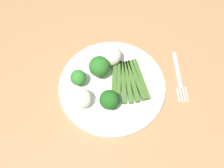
# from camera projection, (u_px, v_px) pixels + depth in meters

# --- Properties ---
(ground_plane) EXTENTS (6.00, 6.00, 0.02)m
(ground_plane) POSITION_uv_depth(u_px,v_px,m) (103.00, 143.00, 1.43)
(ground_plane) COLOR #B7A88E
(dining_table) EXTENTS (1.33, 0.94, 0.75)m
(dining_table) POSITION_uv_depth(u_px,v_px,m) (97.00, 89.00, 0.84)
(dining_table) COLOR #9E754C
(dining_table) RESTS_ON ground_plane
(plate) EXTENTS (0.30, 0.30, 0.01)m
(plate) POSITION_uv_depth(u_px,v_px,m) (112.00, 86.00, 0.72)
(plate) COLOR white
(plate) RESTS_ON dining_table
(asparagus_bundle) EXTENTS (0.11, 0.14, 0.01)m
(asparagus_bundle) POSITION_uv_depth(u_px,v_px,m) (128.00, 81.00, 0.72)
(asparagus_bundle) COLOR #3D6626
(asparagus_bundle) RESTS_ON plate
(broccoli_outer_edge) EXTENTS (0.04, 0.04, 0.05)m
(broccoli_outer_edge) POSITION_uv_depth(u_px,v_px,m) (78.00, 78.00, 0.69)
(broccoli_outer_edge) COLOR #609E3D
(broccoli_outer_edge) RESTS_ON plate
(broccoli_near_center) EXTENTS (0.06, 0.06, 0.07)m
(broccoli_near_center) POSITION_uv_depth(u_px,v_px,m) (99.00, 67.00, 0.70)
(broccoli_near_center) COLOR #568E33
(broccoli_near_center) RESTS_ON plate
(broccoli_right) EXTENTS (0.05, 0.05, 0.06)m
(broccoli_right) POSITION_uv_depth(u_px,v_px,m) (109.00, 100.00, 0.66)
(broccoli_right) COLOR #4C7F2B
(broccoli_right) RESTS_ON plate
(cauliflower_back_right) EXTENTS (0.05, 0.05, 0.05)m
(cauliflower_back_right) POSITION_uv_depth(u_px,v_px,m) (82.00, 98.00, 0.67)
(cauliflower_back_right) COLOR white
(cauliflower_back_right) RESTS_ON plate
(cauliflower_front) EXTENTS (0.06, 0.06, 0.06)m
(cauliflower_front) POSITION_uv_depth(u_px,v_px,m) (111.00, 55.00, 0.73)
(cauliflower_front) COLOR white
(cauliflower_front) RESTS_ON plate
(fork) EXTENTS (0.05, 0.17, 0.00)m
(fork) POSITION_uv_depth(u_px,v_px,m) (179.00, 77.00, 0.75)
(fork) COLOR silver
(fork) RESTS_ON dining_table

